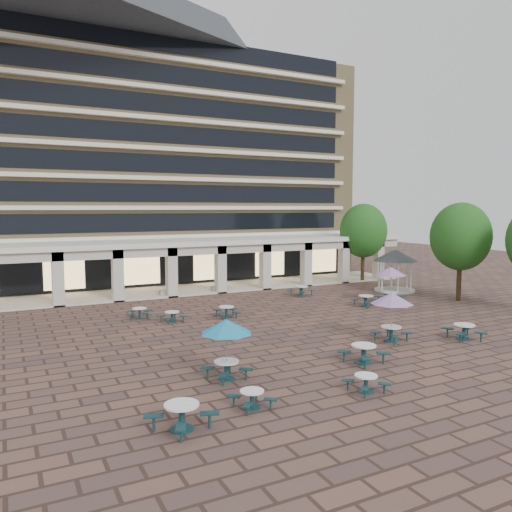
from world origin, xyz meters
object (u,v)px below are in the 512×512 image
(planter_left, at_px, (169,290))
(picnic_table_1, at_px, (252,398))
(planter_right, at_px, (220,286))
(gazebo, at_px, (395,260))
(picnic_table_0, at_px, (182,414))
(picnic_table_2, at_px, (366,382))

(planter_left, bearing_deg, picnic_table_1, -99.94)
(planter_right, bearing_deg, planter_left, -180.00)
(picnic_table_1, distance_m, gazebo, 27.90)
(picnic_table_0, height_order, picnic_table_2, picnic_table_0)
(picnic_table_0, distance_m, planter_left, 24.80)
(gazebo, bearing_deg, planter_right, 154.61)
(picnic_table_0, bearing_deg, planter_right, 39.70)
(picnic_table_1, relative_size, gazebo, 0.41)
(gazebo, distance_m, planter_left, 19.21)
(picnic_table_1, bearing_deg, planter_right, 64.61)
(picnic_table_1, relative_size, planter_left, 1.04)
(picnic_table_0, distance_m, picnic_table_2, 7.40)
(picnic_table_0, relative_size, planter_right, 1.57)
(picnic_table_2, distance_m, planter_right, 24.23)
(picnic_table_0, bearing_deg, gazebo, 10.28)
(picnic_table_2, relative_size, gazebo, 0.41)
(gazebo, relative_size, planter_left, 2.54)
(picnic_table_0, height_order, gazebo, gazebo)
(gazebo, bearing_deg, picnic_table_2, -134.89)
(picnic_table_1, bearing_deg, picnic_table_2, -12.38)
(picnic_table_1, bearing_deg, gazebo, 32.33)
(picnic_table_0, xyz_separation_m, planter_right, (11.37, 23.84, -0.02))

